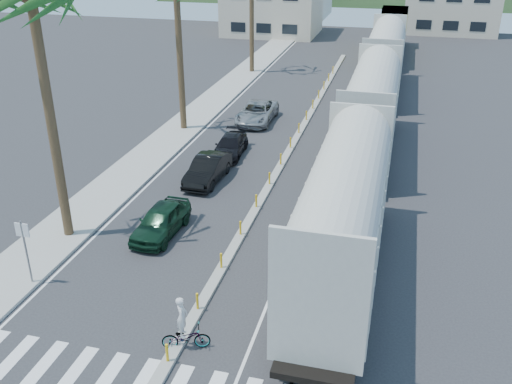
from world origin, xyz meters
TOP-DOWN VIEW (x-y plane):
  - ground at (0.00, 0.00)m, footprint 140.00×140.00m
  - sidewalk at (-8.50, 25.00)m, footprint 3.00×90.00m
  - rails at (5.00, 28.00)m, footprint 1.56×100.00m
  - median at (0.00, 19.96)m, footprint 0.45×60.00m
  - lane_markings at (-2.15, 25.00)m, footprint 9.42×90.00m
  - freight_train at (5.00, 26.16)m, footprint 3.00×60.94m
  - street_sign at (-7.30, 2.00)m, footprint 0.60×0.08m
  - car_lead at (-3.77, 7.31)m, footprint 2.02×4.39m
  - car_second at (-3.62, 13.79)m, footprint 1.84×4.58m
  - car_third at (-3.57, 18.05)m, footprint 2.17×4.47m
  - car_rear at (-3.60, 25.06)m, footprint 2.48×5.30m
  - cyclist at (0.29, -0.05)m, footprint 1.61×2.07m

SIDE VIEW (x-z plane):
  - ground at x=0.00m, z-range 0.00..0.00m
  - lane_markings at x=-2.15m, z-range 0.00..0.01m
  - rails at x=5.00m, z-range 0.00..0.06m
  - sidewalk at x=-8.50m, z-range 0.00..0.15m
  - median at x=0.00m, z-range -0.34..0.51m
  - car_third at x=-3.57m, z-range 0.00..1.25m
  - cyclist at x=0.29m, z-range -0.40..1.72m
  - car_lead at x=-3.77m, z-range 0.00..1.45m
  - car_rear at x=-3.60m, z-range 0.00..1.47m
  - car_second at x=-3.62m, z-range 0.00..1.48m
  - street_sign at x=-7.30m, z-range 0.47..3.47m
  - freight_train at x=5.00m, z-range -0.02..5.83m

